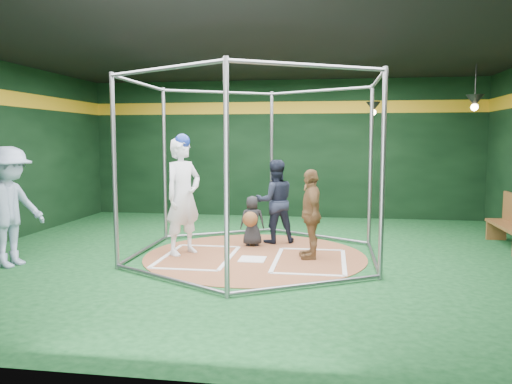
# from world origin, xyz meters

# --- Properties ---
(room_shell) EXTENTS (10.10, 9.10, 3.53)m
(room_shell) POSITION_xyz_m (0.00, 0.01, 1.75)
(room_shell) COLOR #0D3A17
(room_shell) RESTS_ON ground
(clay_disc) EXTENTS (3.80, 3.80, 0.01)m
(clay_disc) POSITION_xyz_m (0.00, 0.00, 0.01)
(clay_disc) COLOR brown
(clay_disc) RESTS_ON ground
(home_plate) EXTENTS (0.43, 0.43, 0.01)m
(home_plate) POSITION_xyz_m (0.00, -0.30, 0.02)
(home_plate) COLOR white
(home_plate) RESTS_ON clay_disc
(batter_box_left) EXTENTS (1.17, 1.77, 0.01)m
(batter_box_left) POSITION_xyz_m (-0.95, -0.25, 0.02)
(batter_box_left) COLOR white
(batter_box_left) RESTS_ON clay_disc
(batter_box_right) EXTENTS (1.17, 1.77, 0.01)m
(batter_box_right) POSITION_xyz_m (0.95, -0.25, 0.02)
(batter_box_right) COLOR white
(batter_box_right) RESTS_ON clay_disc
(batting_cage) EXTENTS (4.05, 4.67, 3.00)m
(batting_cage) POSITION_xyz_m (-0.00, -0.00, 1.50)
(batting_cage) COLOR gray
(batting_cage) RESTS_ON ground
(pendant_lamp_near) EXTENTS (0.34, 0.34, 0.90)m
(pendant_lamp_near) POSITION_xyz_m (2.20, 3.60, 2.74)
(pendant_lamp_near) COLOR black
(pendant_lamp_near) RESTS_ON room_shell
(pendant_lamp_far) EXTENTS (0.34, 0.34, 0.90)m
(pendant_lamp_far) POSITION_xyz_m (4.00, 2.00, 2.74)
(pendant_lamp_far) COLOR black
(pendant_lamp_far) RESTS_ON room_shell
(batter_figure) EXTENTS (0.80, 0.88, 2.09)m
(batter_figure) POSITION_xyz_m (-1.25, -0.05, 1.04)
(batter_figure) COLOR white
(batter_figure) RESTS_ON clay_disc
(visitor_leopard) EXTENTS (0.52, 0.93, 1.50)m
(visitor_leopard) POSITION_xyz_m (0.95, -0.02, 0.76)
(visitor_leopard) COLOR #9F7544
(visitor_leopard) RESTS_ON clay_disc
(catcher_figure) EXTENTS (0.51, 0.58, 0.94)m
(catcher_figure) POSITION_xyz_m (-0.18, 0.77, 0.49)
(catcher_figure) COLOR black
(catcher_figure) RESTS_ON clay_disc
(umpire) EXTENTS (0.94, 0.84, 1.60)m
(umpire) POSITION_xyz_m (0.21, 1.15, 0.81)
(umpire) COLOR black
(umpire) RESTS_ON clay_disc
(bystander_blue) EXTENTS (0.99, 1.36, 1.89)m
(bystander_blue) POSITION_xyz_m (-3.71, -1.24, 0.95)
(bystander_blue) COLOR #93A5C2
(bystander_blue) RESTS_ON ground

